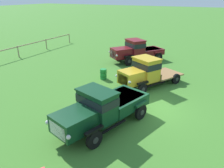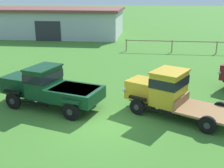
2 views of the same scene
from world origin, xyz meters
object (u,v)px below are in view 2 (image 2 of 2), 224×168
at_px(farm_shed, 34,21).
at_px(vintage_truck_midrow_center, 166,91).
at_px(vintage_truck_second_in_line, 49,87).
at_px(oil_drum_beside_row, 162,83).

xyz_separation_m(farm_shed, vintage_truck_midrow_center, (16.69, -24.82, -0.72)).
distance_m(vintage_truck_second_in_line, vintage_truck_midrow_center, 6.00).
distance_m(vintage_truck_second_in_line, oil_drum_beside_row, 6.89).
height_order(farm_shed, vintage_truck_midrow_center, farm_shed).
height_order(vintage_truck_midrow_center, oil_drum_beside_row, vintage_truck_midrow_center).
bearing_deg(vintage_truck_second_in_line, farm_shed, 113.41).
bearing_deg(oil_drum_beside_row, vintage_truck_midrow_center, -89.99).
bearing_deg(vintage_truck_second_in_line, oil_drum_beside_row, 29.08).
height_order(farm_shed, vintage_truck_second_in_line, farm_shed).
xyz_separation_m(vintage_truck_midrow_center, oil_drum_beside_row, (-0.00, 3.47, -0.74)).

